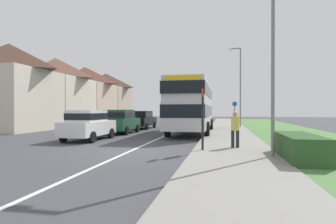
{
  "coord_description": "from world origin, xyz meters",
  "views": [
    {
      "loc": [
        3.8,
        -10.81,
        1.73
      ],
      "look_at": [
        0.63,
        4.98,
        1.6
      ],
      "focal_mm": 29.37,
      "sensor_mm": 36.0,
      "label": 1
    }
  ],
  "objects_px": {
    "cycle_route_sign": "(235,113)",
    "street_lamp_mid": "(239,82)",
    "street_lamp_near": "(270,44)",
    "parked_car_white": "(88,124)",
    "bus_stop_sign": "(203,115)",
    "double_decker_bus": "(192,104)",
    "pedestrian_at_stop": "(235,127)",
    "parked_car_dark_green": "(120,121)",
    "parked_car_black": "(141,119)"
  },
  "relations": [
    {
      "from": "parked_car_dark_green",
      "to": "pedestrian_at_stop",
      "type": "distance_m",
      "value": 10.53
    },
    {
      "from": "street_lamp_mid",
      "to": "bus_stop_sign",
      "type": "bearing_deg",
      "value": -98.37
    },
    {
      "from": "parked_car_white",
      "to": "bus_stop_sign",
      "type": "height_order",
      "value": "bus_stop_sign"
    },
    {
      "from": "parked_car_black",
      "to": "cycle_route_sign",
      "type": "xyz_separation_m",
      "value": [
        8.44,
        2.93,
        0.53
      ]
    },
    {
      "from": "parked_car_black",
      "to": "street_lamp_mid",
      "type": "bearing_deg",
      "value": 15.29
    },
    {
      "from": "street_lamp_near",
      "to": "pedestrian_at_stop",
      "type": "bearing_deg",
      "value": 117.86
    },
    {
      "from": "parked_car_dark_green",
      "to": "street_lamp_mid",
      "type": "relative_size",
      "value": 0.53
    },
    {
      "from": "parked_car_dark_green",
      "to": "bus_stop_sign",
      "type": "xyz_separation_m",
      "value": [
        6.6,
        -7.95,
        0.6
      ]
    },
    {
      "from": "parked_car_black",
      "to": "bus_stop_sign",
      "type": "height_order",
      "value": "bus_stop_sign"
    },
    {
      "from": "parked_car_dark_green",
      "to": "bus_stop_sign",
      "type": "distance_m",
      "value": 10.35
    },
    {
      "from": "parked_car_dark_green",
      "to": "bus_stop_sign",
      "type": "relative_size",
      "value": 1.52
    },
    {
      "from": "parked_car_black",
      "to": "pedestrian_at_stop",
      "type": "bearing_deg",
      "value": -57.07
    },
    {
      "from": "pedestrian_at_stop",
      "to": "street_lamp_near",
      "type": "distance_m",
      "value": 3.79
    },
    {
      "from": "pedestrian_at_stop",
      "to": "cycle_route_sign",
      "type": "bearing_deg",
      "value": 87.8
    },
    {
      "from": "pedestrian_at_stop",
      "to": "cycle_route_sign",
      "type": "distance_m",
      "value": 15.08
    },
    {
      "from": "parked_car_black",
      "to": "pedestrian_at_stop",
      "type": "xyz_separation_m",
      "value": [
        7.86,
        -12.13,
        0.08
      ]
    },
    {
      "from": "parked_car_white",
      "to": "pedestrian_at_stop",
      "type": "bearing_deg",
      "value": -16.39
    },
    {
      "from": "parked_car_black",
      "to": "cycle_route_sign",
      "type": "relative_size",
      "value": 1.71
    },
    {
      "from": "pedestrian_at_stop",
      "to": "double_decker_bus",
      "type": "bearing_deg",
      "value": 109.27
    },
    {
      "from": "parked_car_dark_green",
      "to": "pedestrian_at_stop",
      "type": "xyz_separation_m",
      "value": [
        7.91,
        -6.95,
        0.03
      ]
    },
    {
      "from": "double_decker_bus",
      "to": "parked_car_white",
      "type": "height_order",
      "value": "double_decker_bus"
    },
    {
      "from": "double_decker_bus",
      "to": "street_lamp_near",
      "type": "distance_m",
      "value": 10.72
    },
    {
      "from": "parked_car_white",
      "to": "parked_car_dark_green",
      "type": "xyz_separation_m",
      "value": [
        0.13,
        4.59,
        0.01
      ]
    },
    {
      "from": "parked_car_dark_green",
      "to": "pedestrian_at_stop",
      "type": "bearing_deg",
      "value": -41.33
    },
    {
      "from": "double_decker_bus",
      "to": "parked_car_dark_green",
      "type": "height_order",
      "value": "double_decker_bus"
    },
    {
      "from": "double_decker_bus",
      "to": "pedestrian_at_stop",
      "type": "height_order",
      "value": "double_decker_bus"
    },
    {
      "from": "double_decker_bus",
      "to": "bus_stop_sign",
      "type": "distance_m",
      "value": 8.96
    },
    {
      "from": "parked_car_white",
      "to": "bus_stop_sign",
      "type": "distance_m",
      "value": 7.54
    },
    {
      "from": "double_decker_bus",
      "to": "street_lamp_mid",
      "type": "height_order",
      "value": "street_lamp_mid"
    },
    {
      "from": "parked_car_dark_green",
      "to": "cycle_route_sign",
      "type": "distance_m",
      "value": 11.75
    },
    {
      "from": "cycle_route_sign",
      "to": "street_lamp_mid",
      "type": "height_order",
      "value": "street_lamp_mid"
    },
    {
      "from": "parked_car_white",
      "to": "parked_car_dark_green",
      "type": "distance_m",
      "value": 4.59
    },
    {
      "from": "double_decker_bus",
      "to": "parked_car_white",
      "type": "xyz_separation_m",
      "value": [
        -5.3,
        -5.47,
        -1.21
      ]
    },
    {
      "from": "cycle_route_sign",
      "to": "street_lamp_near",
      "type": "xyz_separation_m",
      "value": [
        0.49,
        -17.08,
        2.57
      ]
    },
    {
      "from": "bus_stop_sign",
      "to": "pedestrian_at_stop",
      "type": "bearing_deg",
      "value": 37.14
    },
    {
      "from": "street_lamp_near",
      "to": "street_lamp_mid",
      "type": "height_order",
      "value": "street_lamp_mid"
    },
    {
      "from": "bus_stop_sign",
      "to": "cycle_route_sign",
      "type": "relative_size",
      "value": 1.03
    },
    {
      "from": "parked_car_white",
      "to": "street_lamp_mid",
      "type": "bearing_deg",
      "value": 53.51
    },
    {
      "from": "street_lamp_near",
      "to": "parked_car_black",
      "type": "bearing_deg",
      "value": 122.24
    },
    {
      "from": "parked_car_dark_green",
      "to": "street_lamp_near",
      "type": "relative_size",
      "value": 0.57
    },
    {
      "from": "cycle_route_sign",
      "to": "parked_car_black",
      "type": "bearing_deg",
      "value": -160.84
    },
    {
      "from": "street_lamp_mid",
      "to": "street_lamp_near",
      "type": "bearing_deg",
      "value": -89.69
    },
    {
      "from": "parked_car_dark_green",
      "to": "parked_car_black",
      "type": "distance_m",
      "value": 5.18
    },
    {
      "from": "double_decker_bus",
      "to": "parked_car_white",
      "type": "bearing_deg",
      "value": -134.08
    },
    {
      "from": "parked_car_dark_green",
      "to": "parked_car_white",
      "type": "bearing_deg",
      "value": -91.57
    },
    {
      "from": "street_lamp_near",
      "to": "street_lamp_mid",
      "type": "xyz_separation_m",
      "value": [
        -0.09,
        16.57,
        0.33
      ]
    },
    {
      "from": "bus_stop_sign",
      "to": "parked_car_dark_green",
      "type": "bearing_deg",
      "value": 129.7
    },
    {
      "from": "cycle_route_sign",
      "to": "street_lamp_mid",
      "type": "relative_size",
      "value": 0.33
    },
    {
      "from": "parked_car_white",
      "to": "pedestrian_at_stop",
      "type": "xyz_separation_m",
      "value": [
        8.03,
        -2.36,
        0.04
      ]
    },
    {
      "from": "parked_car_white",
      "to": "parked_car_dark_green",
      "type": "relative_size",
      "value": 1.0
    }
  ]
}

